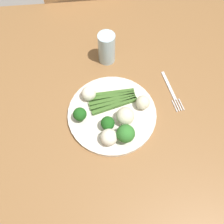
{
  "coord_description": "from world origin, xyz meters",
  "views": [
    {
      "loc": [
        0.07,
        0.42,
        1.46
      ],
      "look_at": [
        0.04,
        0.06,
        0.77
      ],
      "focal_mm": 39.28,
      "sensor_mm": 36.0,
      "label": 1
    }
  ],
  "objects_px": {
    "asparagus_bundle": "(112,100)",
    "cauliflower_right": "(109,137)",
    "broccoli_front": "(80,114)",
    "chair": "(88,24)",
    "broccoli_front_left": "(108,123)",
    "broccoli_outer_edge": "(126,134)",
    "cauliflower_left": "(125,116)",
    "cauliflower_near_center": "(143,102)",
    "water_glass": "(107,48)",
    "plate": "(112,114)",
    "fork": "(171,91)",
    "dining_table": "(120,113)",
    "cauliflower_back": "(89,93)"
  },
  "relations": [
    {
      "from": "cauliflower_back",
      "to": "chair",
      "type": "bearing_deg",
      "value": -90.61
    },
    {
      "from": "broccoli_front_left",
      "to": "cauliflower_left",
      "type": "relative_size",
      "value": 0.91
    },
    {
      "from": "dining_table",
      "to": "asparagus_bundle",
      "type": "height_order",
      "value": "asparagus_bundle"
    },
    {
      "from": "broccoli_outer_edge",
      "to": "cauliflower_near_center",
      "type": "height_order",
      "value": "broccoli_outer_edge"
    },
    {
      "from": "broccoli_front",
      "to": "cauliflower_right",
      "type": "height_order",
      "value": "same"
    },
    {
      "from": "cauliflower_left",
      "to": "chair",
      "type": "bearing_deg",
      "value": -82.21
    },
    {
      "from": "cauliflower_near_center",
      "to": "water_glass",
      "type": "relative_size",
      "value": 0.39
    },
    {
      "from": "dining_table",
      "to": "fork",
      "type": "relative_size",
      "value": 7.11
    },
    {
      "from": "chair",
      "to": "broccoli_front",
      "type": "height_order",
      "value": "chair"
    },
    {
      "from": "broccoli_front",
      "to": "cauliflower_left",
      "type": "xyz_separation_m",
      "value": [
        -0.14,
        0.02,
        -0.0
      ]
    },
    {
      "from": "plate",
      "to": "broccoli_front_left",
      "type": "height_order",
      "value": "broccoli_front_left"
    },
    {
      "from": "cauliflower_right",
      "to": "cauliflower_near_center",
      "type": "bearing_deg",
      "value": -137.38
    },
    {
      "from": "cauliflower_back",
      "to": "cauliflower_right",
      "type": "height_order",
      "value": "cauliflower_right"
    },
    {
      "from": "dining_table",
      "to": "broccoli_front_left",
      "type": "height_order",
      "value": "broccoli_front_left"
    },
    {
      "from": "broccoli_front",
      "to": "dining_table",
      "type": "bearing_deg",
      "value": -153.28
    },
    {
      "from": "broccoli_front_left",
      "to": "cauliflower_left",
      "type": "height_order",
      "value": "cauliflower_left"
    },
    {
      "from": "broccoli_front_left",
      "to": "water_glass",
      "type": "bearing_deg",
      "value": -94.47
    },
    {
      "from": "asparagus_bundle",
      "to": "broccoli_front_left",
      "type": "xyz_separation_m",
      "value": [
        0.02,
        0.1,
        0.02
      ]
    },
    {
      "from": "broccoli_front",
      "to": "cauliflower_right",
      "type": "distance_m",
      "value": 0.12
    },
    {
      "from": "broccoli_front_left",
      "to": "water_glass",
      "type": "height_order",
      "value": "water_glass"
    },
    {
      "from": "asparagus_bundle",
      "to": "cauliflower_right",
      "type": "xyz_separation_m",
      "value": [
        0.02,
        0.14,
        0.02
      ]
    },
    {
      "from": "chair",
      "to": "broccoli_front_left",
      "type": "height_order",
      "value": "chair"
    },
    {
      "from": "cauliflower_right",
      "to": "fork",
      "type": "relative_size",
      "value": 0.31
    },
    {
      "from": "chair",
      "to": "broccoli_outer_edge",
      "type": "height_order",
      "value": "chair"
    },
    {
      "from": "broccoli_outer_edge",
      "to": "broccoli_front_left",
      "type": "bearing_deg",
      "value": -41.06
    },
    {
      "from": "broccoli_front",
      "to": "cauliflower_left",
      "type": "bearing_deg",
      "value": 172.05
    },
    {
      "from": "broccoli_front",
      "to": "fork",
      "type": "xyz_separation_m",
      "value": [
        -0.31,
        -0.08,
        -0.04
      ]
    },
    {
      "from": "cauliflower_left",
      "to": "cauliflower_near_center",
      "type": "height_order",
      "value": "cauliflower_left"
    },
    {
      "from": "dining_table",
      "to": "cauliflower_back",
      "type": "distance_m",
      "value": 0.18
    },
    {
      "from": "broccoli_front_left",
      "to": "broccoli_outer_edge",
      "type": "distance_m",
      "value": 0.07
    },
    {
      "from": "asparagus_bundle",
      "to": "cauliflower_left",
      "type": "height_order",
      "value": "cauliflower_left"
    },
    {
      "from": "asparagus_bundle",
      "to": "cauliflower_right",
      "type": "height_order",
      "value": "cauliflower_right"
    },
    {
      "from": "dining_table",
      "to": "water_glass",
      "type": "distance_m",
      "value": 0.24
    },
    {
      "from": "plate",
      "to": "water_glass",
      "type": "relative_size",
      "value": 2.43
    },
    {
      "from": "dining_table",
      "to": "broccoli_front_left",
      "type": "xyz_separation_m",
      "value": [
        0.06,
        0.11,
        0.15
      ]
    },
    {
      "from": "plate",
      "to": "cauliflower_near_center",
      "type": "height_order",
      "value": "cauliflower_near_center"
    },
    {
      "from": "asparagus_bundle",
      "to": "cauliflower_right",
      "type": "relative_size",
      "value": 3.15
    },
    {
      "from": "cauliflower_right",
      "to": "water_glass",
      "type": "distance_m",
      "value": 0.33
    },
    {
      "from": "broccoli_front",
      "to": "cauliflower_back",
      "type": "relative_size",
      "value": 1.09
    },
    {
      "from": "cauliflower_back",
      "to": "water_glass",
      "type": "distance_m",
      "value": 0.19
    },
    {
      "from": "chair",
      "to": "asparagus_bundle",
      "type": "distance_m",
      "value": 0.72
    },
    {
      "from": "broccoli_front_left",
      "to": "plate",
      "type": "bearing_deg",
      "value": -109.69
    },
    {
      "from": "chair",
      "to": "broccoli_front_left",
      "type": "relative_size",
      "value": 16.71
    },
    {
      "from": "chair",
      "to": "broccoli_front",
      "type": "bearing_deg",
      "value": 79.27
    },
    {
      "from": "broccoli_front",
      "to": "cauliflower_right",
      "type": "relative_size",
      "value": 1.01
    },
    {
      "from": "chair",
      "to": "plate",
      "type": "relative_size",
      "value": 3.05
    },
    {
      "from": "water_glass",
      "to": "cauliflower_near_center",
      "type": "bearing_deg",
      "value": 113.6
    },
    {
      "from": "broccoli_front_left",
      "to": "cauliflower_back",
      "type": "bearing_deg",
      "value": -65.89
    },
    {
      "from": "broccoli_outer_edge",
      "to": "plate",
      "type": "bearing_deg",
      "value": -71.62
    },
    {
      "from": "broccoli_front_left",
      "to": "fork",
      "type": "distance_m",
      "value": 0.26
    }
  ]
}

